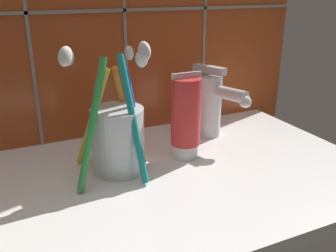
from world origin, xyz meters
The scene contains 4 objects.
sink_counter centered at (0.00, 0.00, 1.00)cm, with size 59.07×36.17×2.00cm, color white.
toothbrush_cup centered at (-4.80, 3.69, 7.37)cm, with size 13.27×14.21×18.52cm.
toothpaste_tube centered at (5.51, 3.68, 8.32)cm, with size 4.52×4.31×12.84cm.
sink_faucet centered at (13.27, 9.48, 7.81)cm, with size 5.71×10.76×11.93cm.
Camera 1 is at (-18.41, -41.44, 26.13)cm, focal length 40.00 mm.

